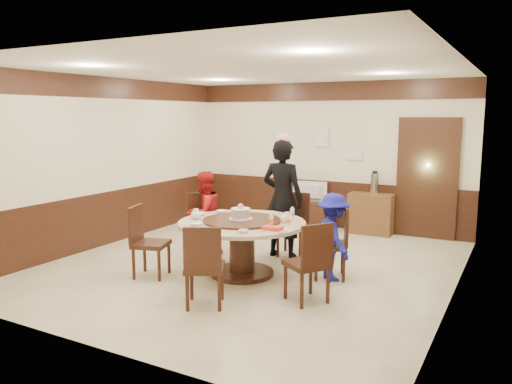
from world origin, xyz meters
The scene contains 32 objects.
room centered at (0.01, 0.01, 1.08)m, with size 6.00×6.04×2.84m.
banquet_table centered at (0.09, -0.45, 0.53)m, with size 1.73×1.73×0.78m.
chair_0 centered at (1.21, 0.02, 0.30)m, with size 0.58×0.57×0.97m.
chair_1 centered at (0.30, 0.79, 0.30)m, with size 0.48×0.49×0.97m.
chair_2 centered at (-0.94, 0.14, 0.30)m, with size 0.61×0.61×0.97m.
chair_3 centered at (-0.98, -1.10, 0.30)m, with size 0.56×0.55×0.97m.
chair_4 centered at (0.29, -1.64, 0.30)m, with size 0.60×0.60×0.97m.
chair_5 centered at (1.27, -0.95, 0.30)m, with size 0.61×0.61×0.97m.
person_standing centered at (0.19, 0.63, 0.91)m, with size 0.66×0.44×1.82m, color black.
person_red centered at (-0.90, 0.10, 0.66)m, with size 0.64×0.50×1.33m, color #A51616.
person_blue centered at (1.26, -0.05, 0.58)m, with size 0.75×0.43×1.17m, color #171994.
birthday_cake centered at (0.06, -0.44, 0.85)m, with size 0.32×0.32×0.21m.
teapot_left centered at (-0.54, -0.63, 0.81)m, with size 0.17×0.15×0.13m, color white.
teapot_right centered at (0.67, -0.24, 0.81)m, with size 0.17×0.15×0.13m, color white.
bowl_0 centered at (-0.48, -0.07, 0.77)m, with size 0.15×0.15×0.04m, color white.
bowl_1 centered at (0.44, -1.00, 0.77)m, with size 0.12×0.12×0.04m, color white.
bowl_2 centered at (-0.29, -0.97, 0.77)m, with size 0.16×0.16×0.04m, color white.
bowl_3 centered at (0.72, -0.64, 0.77)m, with size 0.12×0.12×0.04m, color white.
bowl_4 centered at (-0.64, -0.36, 0.77)m, with size 0.15×0.15×0.04m, color white.
bowl_5 centered at (0.23, 0.18, 0.77)m, with size 0.13×0.13×0.04m, color white.
saucer_near centered at (-0.16, -1.10, 0.76)m, with size 0.18×0.18×0.01m, color white.
saucer_far centered at (0.54, 0.05, 0.76)m, with size 0.18×0.18×0.01m, color white.
shrimp_platter centered at (0.72, -0.78, 0.78)m, with size 0.30×0.20×0.06m.
bottle_0 centered at (0.56, -0.51, 0.83)m, with size 0.06×0.06×0.16m, color white.
bottle_1 centered at (0.76, -0.42, 0.83)m, with size 0.06×0.06×0.16m, color white.
bottle_2 centered at (0.65, -0.02, 0.83)m, with size 0.06×0.06×0.16m, color white.
tv_stand centered at (-0.26, 2.75, 0.25)m, with size 0.85×0.45×0.50m, color #331910.
television centered at (-0.26, 2.75, 0.70)m, with size 0.69×0.09×0.40m, color gray.
side_cabinet centered at (0.97, 2.78, 0.38)m, with size 0.80×0.40×0.75m, color brown.
thermos centered at (1.01, 2.78, 0.94)m, with size 0.15×0.15×0.38m, color silver.
notice_left centered at (-0.10, 2.96, 1.75)m, with size 0.25×0.00×0.35m, color white.
notice_right centered at (0.55, 2.96, 1.45)m, with size 0.30×0.00×0.22m, color white.
Camera 1 is at (3.44, -6.17, 2.18)m, focal length 35.00 mm.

